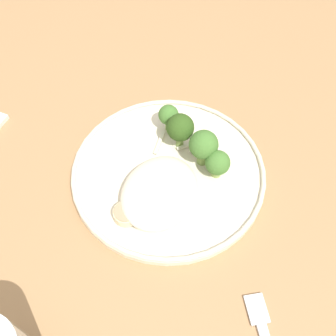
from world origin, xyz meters
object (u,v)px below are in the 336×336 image
(seared_scallop_on_noodles, at_px, (156,190))
(broccoli_floret_front_edge, at_px, (180,128))
(seared_scallop_right_edge, at_px, (126,214))
(seared_scallop_half_hidden, at_px, (136,192))
(broccoli_floret_beside_noodles, at_px, (169,115))
(dinner_plate, at_px, (168,172))
(broccoli_floret_near_rim, at_px, (204,145))
(seared_scallop_center_golden, at_px, (175,196))
(broccoli_floret_small_sprig, at_px, (218,163))
(seared_scallop_tiny_bay, at_px, (167,183))

(seared_scallop_on_noodles, height_order, broccoli_floret_front_edge, broccoli_floret_front_edge)
(seared_scallop_right_edge, height_order, broccoli_floret_front_edge, broccoli_floret_front_edge)
(seared_scallop_half_hidden, height_order, broccoli_floret_beside_noodles, broccoli_floret_beside_noodles)
(dinner_plate, distance_m, seared_scallop_half_hidden, 0.06)
(broccoli_floret_near_rim, bearing_deg, seared_scallop_center_golden, -8.28)
(dinner_plate, height_order, broccoli_floret_small_sprig, broccoli_floret_small_sprig)
(dinner_plate, distance_m, broccoli_floret_near_rim, 0.07)
(dinner_plate, distance_m, broccoli_floret_beside_noodles, 0.09)
(seared_scallop_half_hidden, relative_size, broccoli_floret_front_edge, 0.52)
(seared_scallop_on_noodles, xyz_separation_m, broccoli_floret_front_edge, (-0.10, -0.00, 0.03))
(dinner_plate, xyz_separation_m, broccoli_floret_front_edge, (-0.05, -0.00, 0.04))
(seared_scallop_tiny_bay, relative_size, broccoli_floret_front_edge, 0.43)
(seared_scallop_tiny_bay, relative_size, broccoli_floret_beside_noodles, 0.55)
(seared_scallop_center_golden, relative_size, broccoli_floret_beside_noodles, 0.61)
(dinner_plate, relative_size, seared_scallop_tiny_bay, 10.77)
(broccoli_floret_front_edge, bearing_deg, seared_scallop_center_golden, 18.54)
(seared_scallop_tiny_bay, distance_m, broccoli_floret_beside_noodles, 0.11)
(seared_scallop_half_hidden, relative_size, broccoli_floret_near_rim, 0.52)
(seared_scallop_right_edge, height_order, seared_scallop_tiny_bay, seared_scallop_tiny_bay)
(broccoli_floret_small_sprig, bearing_deg, seared_scallop_tiny_bay, -48.83)
(broccoli_floret_beside_noodles, bearing_deg, broccoli_floret_small_sprig, 61.84)
(seared_scallop_on_noodles, xyz_separation_m, broccoli_floret_small_sprig, (-0.07, 0.07, 0.02))
(seared_scallop_right_edge, distance_m, seared_scallop_tiny_bay, 0.07)
(seared_scallop_right_edge, bearing_deg, broccoli_floret_beside_noodles, -176.33)
(seared_scallop_half_hidden, bearing_deg, broccoli_floret_front_edge, 169.28)
(seared_scallop_on_noodles, xyz_separation_m, seared_scallop_right_edge, (0.05, -0.02, -0.00))
(seared_scallop_right_edge, relative_size, broccoli_floret_beside_noodles, 0.71)
(broccoli_floret_beside_noodles, bearing_deg, seared_scallop_right_edge, 3.67)
(seared_scallop_tiny_bay, relative_size, seared_scallop_half_hidden, 0.82)
(seared_scallop_tiny_bay, xyz_separation_m, broccoli_floret_front_edge, (-0.08, -0.01, 0.03))
(seared_scallop_center_golden, height_order, broccoli_floret_near_rim, broccoli_floret_near_rim)
(dinner_plate, xyz_separation_m, seared_scallop_tiny_bay, (0.03, 0.01, 0.01))
(seared_scallop_on_noodles, distance_m, broccoli_floret_near_rim, 0.10)
(seared_scallop_on_noodles, distance_m, seared_scallop_right_edge, 0.05)
(seared_scallop_center_golden, bearing_deg, broccoli_floret_front_edge, -161.46)
(seared_scallop_on_noodles, relative_size, broccoli_floret_front_edge, 0.51)
(dinner_plate, xyz_separation_m, broccoli_floret_small_sprig, (-0.02, 0.07, 0.03))
(seared_scallop_right_edge, bearing_deg, dinner_plate, 166.73)
(dinner_plate, height_order, broccoli_floret_near_rim, broccoli_floret_near_rim)
(dinner_plate, relative_size, seared_scallop_half_hidden, 8.83)
(seared_scallop_half_hidden, distance_m, broccoli_floret_near_rim, 0.12)
(seared_scallop_right_edge, height_order, broccoli_floret_beside_noodles, broccoli_floret_beside_noodles)
(seared_scallop_half_hidden, bearing_deg, seared_scallop_on_noodles, 117.36)
(dinner_plate, bearing_deg, broccoli_floret_front_edge, -176.18)
(seared_scallop_tiny_bay, bearing_deg, broccoli_floret_front_edge, -170.99)
(seared_scallop_center_golden, bearing_deg, seared_scallop_tiny_bay, -127.58)
(broccoli_floret_near_rim, bearing_deg, dinner_plate, -46.42)
(seared_scallop_center_golden, relative_size, seared_scallop_half_hidden, 0.91)
(seared_scallop_center_golden, relative_size, seared_scallop_tiny_bay, 1.11)
(seared_scallop_center_golden, distance_m, broccoli_floret_beside_noodles, 0.14)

